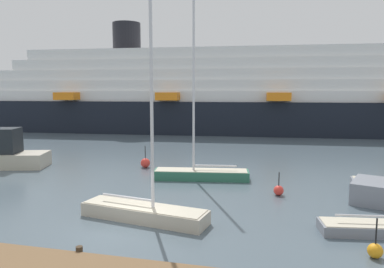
{
  "coord_description": "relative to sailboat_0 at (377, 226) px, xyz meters",
  "views": [
    {
      "loc": [
        6.71,
        -14.58,
        6.3
      ],
      "look_at": [
        0.0,
        13.38,
        2.84
      ],
      "focal_mm": 33.98,
      "sensor_mm": 36.0,
      "label": 1
    }
  ],
  "objects": [
    {
      "name": "ground_plane",
      "position": [
        -11.06,
        -2.27,
        -0.38
      ],
      "size": [
        600.0,
        600.0,
        0.0
      ],
      "primitive_type": "plane",
      "color": "#4C5B66"
    },
    {
      "name": "sailboat_0",
      "position": [
        0.0,
        0.0,
        0.0
      ],
      "size": [
        5.05,
        2.08,
        8.42
      ],
      "rotation": [
        0.0,
        0.0,
        0.15
      ],
      "color": "gray",
      "rests_on": "ground_plane"
    },
    {
      "name": "sailboat_1",
      "position": [
        -9.64,
        7.9,
        0.25
      ],
      "size": [
        6.89,
        2.58,
        13.33
      ],
      "rotation": [
        0.0,
        0.0,
        3.3
      ],
      "color": "#2D6B51",
      "rests_on": "ground_plane"
    },
    {
      "name": "sailboat_3",
      "position": [
        -10.63,
        -0.74,
        0.14
      ],
      "size": [
        6.59,
        2.56,
        10.45
      ],
      "rotation": [
        0.0,
        0.0,
        -0.17
      ],
      "color": "#BCB29E",
      "rests_on": "ground_plane"
    },
    {
      "name": "channel_buoy_0",
      "position": [
        -14.89,
        10.68,
        0.01
      ],
      "size": [
        0.78,
        0.78,
        1.8
      ],
      "color": "red",
      "rests_on": "ground_plane"
    },
    {
      "name": "channel_buoy_1",
      "position": [
        -4.24,
        5.09,
        -0.08
      ],
      "size": [
        0.6,
        0.6,
        1.42
      ],
      "color": "red",
      "rests_on": "ground_plane"
    },
    {
      "name": "channel_buoy_2",
      "position": [
        -0.68,
        -2.53,
        -0.09
      ],
      "size": [
        0.56,
        0.56,
        1.55
      ],
      "color": "orange",
      "rests_on": "ground_plane"
    },
    {
      "name": "cruise_ship",
      "position": [
        -12.53,
        38.26,
        4.99
      ],
      "size": [
        86.25,
        18.59,
        16.69
      ],
      "rotation": [
        0.0,
        0.0,
        0.08
      ],
      "color": "black",
      "rests_on": "ground_plane"
    }
  ]
}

